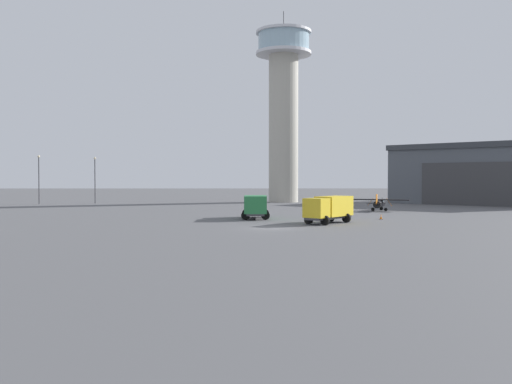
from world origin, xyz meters
TOP-DOWN VIEW (x-y plane):
  - ground_plane at (0.00, 0.00)m, footprint 400.00×400.00m
  - control_tower at (4.52, 57.23)m, footprint 11.05×11.05m
  - hangar at (41.72, 49.24)m, footprint 35.73×34.28m
  - airplane_black at (16.80, 27.04)m, footprint 8.40×6.64m
  - truck_box_yellow at (6.39, 5.57)m, footprint 6.00×6.64m
  - truck_box_green at (-1.42, 12.24)m, footprint 3.36×6.48m
  - light_post_west at (-31.66, 51.53)m, footprint 0.44×0.44m
  - light_post_east at (-41.09, 48.46)m, footprint 0.44×0.44m
  - traffic_cone_near_left at (13.26, 11.09)m, footprint 0.36×0.36m

SIDE VIEW (x-z plane):
  - ground_plane at x=0.00m, z-range 0.00..0.00m
  - traffic_cone_near_left at x=13.26m, z-range 0.00..0.63m
  - airplane_black at x=16.80m, z-range -0.08..2.44m
  - truck_box_green at x=-1.42m, z-range 0.20..2.95m
  - truck_box_yellow at x=6.39m, z-range 0.21..3.08m
  - light_post_west at x=-31.66m, z-range 0.83..9.64m
  - light_post_east at x=-41.09m, z-range 0.84..9.85m
  - hangar at x=41.72m, z-range 0.02..11.11m
  - control_tower at x=4.52m, z-range 1.30..39.42m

